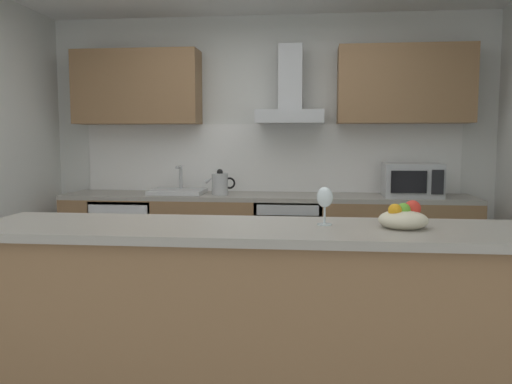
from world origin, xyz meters
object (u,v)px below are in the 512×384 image
at_px(oven, 289,242).
at_px(refrigerator, 130,243).
at_px(sink, 178,191).
at_px(kettle, 220,184).
at_px(microwave, 412,180).
at_px(fruit_bowl, 404,218).
at_px(wine_glass, 325,199).
at_px(range_hood, 290,99).

distance_m(oven, refrigerator, 1.53).
distance_m(sink, kettle, 0.42).
distance_m(microwave, fruit_bowl, 2.45).
xyz_separation_m(kettle, wine_glass, (0.91, -2.36, 0.14)).
bearing_deg(fruit_bowl, range_hood, 103.74).
xyz_separation_m(kettle, range_hood, (0.64, 0.16, 0.78)).
xyz_separation_m(oven, sink, (-1.05, 0.01, 0.47)).
bearing_deg(kettle, oven, 3.02).
bearing_deg(refrigerator, range_hood, 4.94).
relative_size(sink, range_hood, 0.69).
bearing_deg(fruit_bowl, sink, 124.52).
xyz_separation_m(microwave, kettle, (-1.73, -0.01, -0.04)).
bearing_deg(sink, wine_glass, -61.11).
height_order(oven, wine_glass, wine_glass).
xyz_separation_m(oven, microwave, (1.09, -0.03, 0.59)).
relative_size(microwave, range_hood, 0.69).
height_order(oven, fruit_bowl, fruit_bowl).
bearing_deg(range_hood, fruit_bowl, -76.26).
height_order(sink, fruit_bowl, sink).
bearing_deg(oven, refrigerator, -179.90).
height_order(oven, refrigerator, oven).
bearing_deg(refrigerator, oven, 0.10).
relative_size(range_hood, wine_glass, 4.05).
height_order(sink, range_hood, range_hood).
bearing_deg(microwave, fruit_bowl, -101.04).
height_order(microwave, fruit_bowl, microwave).
bearing_deg(microwave, kettle, -179.81).
xyz_separation_m(microwave, fruit_bowl, (-0.47, -2.40, 0.01)).
distance_m(oven, fruit_bowl, 2.58).
relative_size(oven, fruit_bowl, 3.64).
bearing_deg(wine_glass, sink, 118.89).
bearing_deg(range_hood, oven, -90.00).
xyz_separation_m(refrigerator, range_hood, (1.53, 0.13, 1.36)).
relative_size(refrigerator, fruit_bowl, 3.86).
distance_m(kettle, range_hood, 1.02).
distance_m(sink, wine_glass, 2.75).
distance_m(microwave, wine_glass, 2.50).
distance_m(kettle, fruit_bowl, 2.71).
relative_size(range_hood, fruit_bowl, 3.27).
relative_size(sink, kettle, 1.73).
relative_size(oven, wine_glass, 4.50).
xyz_separation_m(kettle, fruit_bowl, (1.26, -2.39, 0.06)).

